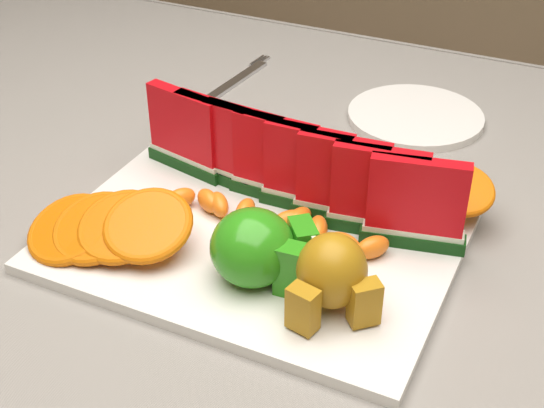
{
  "coord_description": "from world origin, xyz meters",
  "views": [
    {
      "loc": [
        0.33,
        -0.63,
        1.23
      ],
      "look_at": [
        0.06,
        -0.07,
        0.81
      ],
      "focal_mm": 50.0,
      "sensor_mm": 36.0,
      "label": 1
    }
  ],
  "objects_px": {
    "apple_cluster": "(260,250)",
    "pear_cluster": "(332,275)",
    "platter": "(256,239)",
    "fork": "(235,81)",
    "side_plate": "(415,116)"
  },
  "relations": [
    {
      "from": "apple_cluster",
      "to": "pear_cluster",
      "type": "height_order",
      "value": "pear_cluster"
    },
    {
      "from": "platter",
      "to": "fork",
      "type": "relative_size",
      "value": 2.05
    },
    {
      "from": "fork",
      "to": "pear_cluster",
      "type": "bearing_deg",
      "value": -52.65
    },
    {
      "from": "platter",
      "to": "apple_cluster",
      "type": "distance_m",
      "value": 0.08
    },
    {
      "from": "apple_cluster",
      "to": "pear_cluster",
      "type": "xyz_separation_m",
      "value": [
        0.08,
        -0.01,
        0.01
      ]
    },
    {
      "from": "apple_cluster",
      "to": "side_plate",
      "type": "xyz_separation_m",
      "value": [
        0.03,
        0.4,
        -0.04
      ]
    },
    {
      "from": "fork",
      "to": "apple_cluster",
      "type": "bearing_deg",
      "value": -59.24
    },
    {
      "from": "platter",
      "to": "pear_cluster",
      "type": "height_order",
      "value": "pear_cluster"
    },
    {
      "from": "side_plate",
      "to": "fork",
      "type": "xyz_separation_m",
      "value": [
        -0.27,
        0.0,
        -0.0
      ]
    },
    {
      "from": "platter",
      "to": "apple_cluster",
      "type": "xyz_separation_m",
      "value": [
        0.03,
        -0.06,
        0.04
      ]
    },
    {
      "from": "apple_cluster",
      "to": "side_plate",
      "type": "distance_m",
      "value": 0.4
    },
    {
      "from": "apple_cluster",
      "to": "side_plate",
      "type": "relative_size",
      "value": 0.65
    },
    {
      "from": "platter",
      "to": "side_plate",
      "type": "distance_m",
      "value": 0.34
    },
    {
      "from": "fork",
      "to": "platter",
      "type": "bearing_deg",
      "value": -59.09
    },
    {
      "from": "platter",
      "to": "apple_cluster",
      "type": "bearing_deg",
      "value": -60.1
    }
  ]
}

